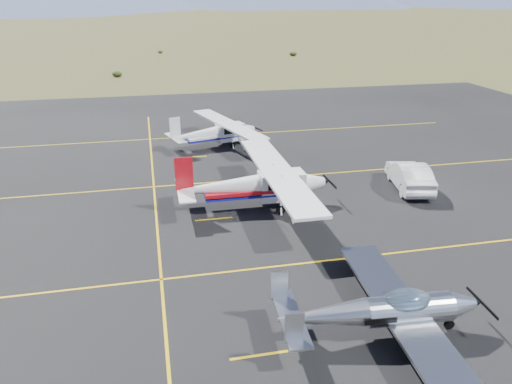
{
  "coord_description": "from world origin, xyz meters",
  "views": [
    {
      "loc": [
        -5.98,
        -16.57,
        11.32
      ],
      "look_at": [
        -0.82,
        6.94,
        1.6
      ],
      "focal_mm": 35.0,
      "sensor_mm": 36.0,
      "label": 1
    }
  ],
  "objects_px": {
    "sedan": "(409,175)",
    "aircraft_low_wing": "(385,311)",
    "aircraft_cessna": "(255,184)",
    "aircraft_plain": "(216,132)"
  },
  "relations": [
    {
      "from": "sedan",
      "to": "aircraft_low_wing",
      "type": "bearing_deg",
      "value": 70.73
    },
    {
      "from": "aircraft_cessna",
      "to": "aircraft_plain",
      "type": "bearing_deg",
      "value": 92.45
    },
    {
      "from": "aircraft_plain",
      "to": "sedan",
      "type": "relative_size",
      "value": 2.08
    },
    {
      "from": "aircraft_low_wing",
      "to": "aircraft_plain",
      "type": "distance_m",
      "value": 24.34
    },
    {
      "from": "aircraft_cessna",
      "to": "sedan",
      "type": "height_order",
      "value": "aircraft_cessna"
    },
    {
      "from": "aircraft_low_wing",
      "to": "sedan",
      "type": "relative_size",
      "value": 1.97
    },
    {
      "from": "aircraft_plain",
      "to": "sedan",
      "type": "height_order",
      "value": "aircraft_plain"
    },
    {
      "from": "aircraft_low_wing",
      "to": "sedan",
      "type": "distance_m",
      "value": 15.04
    },
    {
      "from": "aircraft_low_wing",
      "to": "aircraft_plain",
      "type": "bearing_deg",
      "value": 99.59
    },
    {
      "from": "aircraft_cessna",
      "to": "aircraft_low_wing",
      "type": "bearing_deg",
      "value": -80.56
    }
  ]
}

